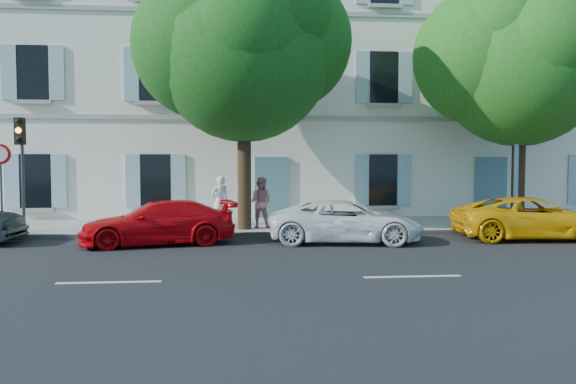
{
  "coord_description": "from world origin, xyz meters",
  "views": [
    {
      "loc": [
        -3.53,
        -14.96,
        2.34
      ],
      "look_at": [
        -1.98,
        2.0,
        1.4
      ],
      "focal_mm": 35.0,
      "sensor_mm": 36.0,
      "label": 1
    }
  ],
  "objects": [
    {
      "name": "ground",
      "position": [
        0.0,
        0.0,
        0.0
      ],
      "size": [
        90.0,
        90.0,
        0.0
      ],
      "primitive_type": "plane",
      "color": "black"
    },
    {
      "name": "sidewalk",
      "position": [
        0.0,
        4.45,
        0.07
      ],
      "size": [
        36.0,
        4.5,
        0.15
      ],
      "primitive_type": "cube",
      "color": "#A09E96",
      "rests_on": "ground"
    },
    {
      "name": "kerb",
      "position": [
        0.0,
        2.28,
        0.08
      ],
      "size": [
        36.0,
        0.16,
        0.16
      ],
      "primitive_type": "cube",
      "color": "#9E998E",
      "rests_on": "ground"
    },
    {
      "name": "building",
      "position": [
        0.0,
        10.2,
        6.0
      ],
      "size": [
        28.0,
        7.0,
        12.0
      ],
      "primitive_type": "cube",
      "color": "white",
      "rests_on": "ground"
    },
    {
      "name": "car_red_coupe",
      "position": [
        -5.73,
        0.92,
        0.62
      ],
      "size": [
        4.52,
        2.54,
        1.24
      ],
      "primitive_type": "imported",
      "rotation": [
        0.0,
        0.0,
        4.91
      ],
      "color": "#C6050A",
      "rests_on": "ground"
    },
    {
      "name": "car_white_coupe",
      "position": [
        -0.42,
        0.85,
        0.61
      ],
      "size": [
        4.6,
        2.58,
        1.22
      ],
      "primitive_type": "imported",
      "rotation": [
        0.0,
        0.0,
        1.44
      ],
      "color": "white",
      "rests_on": "ground"
    },
    {
      "name": "car_yellow_supercar",
      "position": [
        5.25,
        0.99,
        0.64
      ],
      "size": [
        4.7,
        2.41,
        1.27
      ],
      "primitive_type": "imported",
      "rotation": [
        0.0,
        0.0,
        1.5
      ],
      "color": "#F4AC0A",
      "rests_on": "ground"
    },
    {
      "name": "tree_left",
      "position": [
        -3.29,
        3.11,
        5.72
      ],
      "size": [
        5.58,
        5.58,
        8.65
      ],
      "color": "#3A2819",
      "rests_on": "sidewalk"
    },
    {
      "name": "tree_right",
      "position": [
        6.03,
        3.36,
        5.57
      ],
      "size": [
        5.48,
        5.48,
        8.44
      ],
      "color": "#3A2819",
      "rests_on": "sidewalk"
    },
    {
      "name": "traffic_light",
      "position": [
        -10.08,
        2.81,
        2.69
      ],
      "size": [
        0.29,
        0.4,
        3.51
      ],
      "color": "#383A3D",
      "rests_on": "sidewalk"
    },
    {
      "name": "road_sign",
      "position": [
        -10.63,
        2.66,
        2.1
      ],
      "size": [
        0.63,
        0.12,
        2.71
      ],
      "color": "#383A3D",
      "rests_on": "sidewalk"
    },
    {
      "name": "street_lamp",
      "position": [
        5.74,
        2.8,
        4.45
      ],
      "size": [
        0.26,
        1.61,
        7.58
      ],
      "color": "#7293BF",
      "rests_on": "sidewalk"
    },
    {
      "name": "pedestrian_a",
      "position": [
        -4.11,
        4.19,
        0.99
      ],
      "size": [
        0.73,
        0.63,
        1.68
      ],
      "primitive_type": "imported",
      "rotation": [
        0.0,
        0.0,
        3.59
      ],
      "color": "white",
      "rests_on": "sidewalk"
    },
    {
      "name": "pedestrian_b",
      "position": [
        -2.76,
        3.45,
        0.98
      ],
      "size": [
        0.97,
        0.86,
        1.66
      ],
      "primitive_type": "imported",
      "rotation": [
        0.0,
        0.0,
        2.81
      ],
      "color": "tan",
      "rests_on": "sidewalk"
    }
  ]
}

